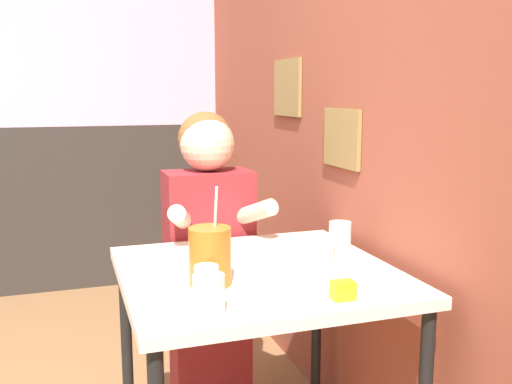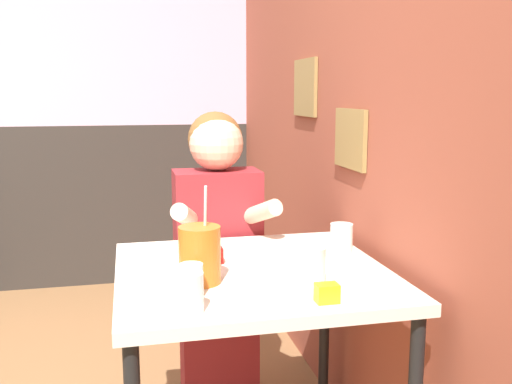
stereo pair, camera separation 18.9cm
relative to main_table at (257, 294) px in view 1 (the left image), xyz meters
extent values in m
cube|color=#9E4C38|center=(0.49, 0.99, 0.66)|extent=(0.06, 4.56, 2.70)
cube|color=olive|center=(0.45, 0.90, 0.65)|extent=(0.02, 0.31, 0.26)
cube|color=olive|center=(0.45, 0.33, 0.45)|extent=(0.02, 0.28, 0.22)
cube|color=beige|center=(0.00, 0.00, 0.06)|extent=(0.83, 0.81, 0.04)
cylinder|color=black|center=(-0.38, 0.36, -0.32)|extent=(0.04, 0.04, 0.74)
cylinder|color=black|center=(0.38, 0.36, -0.32)|extent=(0.04, 0.04, 0.74)
cube|color=maroon|center=(-0.02, 0.54, -0.45)|extent=(0.31, 0.20, 0.48)
cube|color=maroon|center=(-0.02, 0.54, 0.05)|extent=(0.34, 0.20, 0.54)
sphere|color=brown|center=(-0.02, 0.56, 0.44)|extent=(0.22, 0.22, 0.22)
sphere|color=beige|center=(-0.02, 0.54, 0.43)|extent=(0.21, 0.21, 0.21)
cylinder|color=beige|center=(-0.16, 0.40, 0.17)|extent=(0.14, 0.27, 0.15)
cylinder|color=beige|center=(0.11, 0.40, 0.17)|extent=(0.14, 0.27, 0.15)
cylinder|color=#C6661E|center=(-0.17, -0.09, 0.16)|extent=(0.12, 0.12, 0.17)
cylinder|color=white|center=(-0.16, -0.09, 0.30)|extent=(0.01, 0.04, 0.14)
cylinder|color=silver|center=(-0.23, -0.31, 0.13)|extent=(0.08, 0.08, 0.10)
cylinder|color=silver|center=(0.33, 0.09, 0.13)|extent=(0.08, 0.08, 0.11)
cylinder|color=silver|center=(0.14, -0.17, 0.13)|extent=(0.08, 0.08, 0.11)
cylinder|color=silver|center=(-0.21, -0.21, 0.13)|extent=(0.07, 0.07, 0.09)
cube|color=#B7140F|center=(-0.11, 0.09, 0.11)|extent=(0.06, 0.04, 0.05)
cube|color=yellow|center=(0.13, -0.32, 0.11)|extent=(0.06, 0.04, 0.05)
camera|label=1|loc=(-0.55, -1.62, 0.62)|focal=40.00mm
camera|label=2|loc=(-0.37, -1.67, 0.62)|focal=40.00mm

